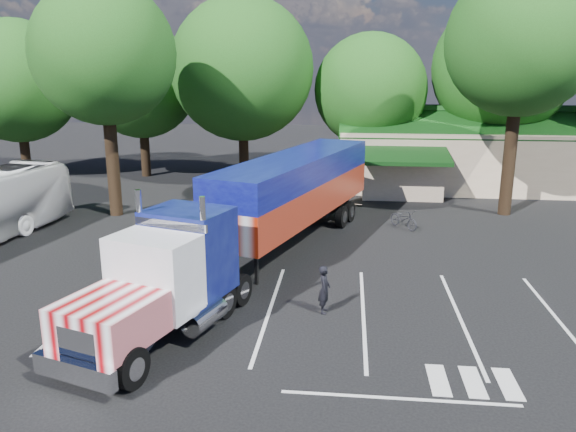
# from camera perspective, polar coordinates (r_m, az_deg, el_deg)

# --- Properties ---
(ground) EXTENTS (120.00, 120.00, 0.00)m
(ground) POSITION_cam_1_polar(r_m,az_deg,el_deg) (25.18, 0.05, -3.92)
(ground) COLOR black
(ground) RESTS_ON ground
(event_hall) EXTENTS (24.20, 14.12, 5.55)m
(event_hall) POSITION_cam_1_polar(r_m,az_deg,el_deg) (43.41, 21.17, 6.00)
(event_hall) COLOR beige
(event_hall) RESTS_ON ground
(tree_row_a) EXTENTS (9.00, 9.00, 11.68)m
(tree_row_a) POSITION_cam_1_polar(r_m,az_deg,el_deg) (47.13, -25.84, 12.22)
(tree_row_a) COLOR black
(tree_row_a) RESTS_ON ground
(tree_row_b) EXTENTS (8.40, 8.40, 11.35)m
(tree_row_b) POSITION_cam_1_polar(r_m,az_deg,el_deg) (44.35, -14.74, 13.07)
(tree_row_b) COLOR black
(tree_row_b) RESTS_ON ground
(tree_row_c) EXTENTS (10.00, 10.00, 13.05)m
(tree_row_c) POSITION_cam_1_polar(r_m,az_deg,el_deg) (40.63, -4.68, 14.66)
(tree_row_c) COLOR black
(tree_row_c) RESTS_ON ground
(tree_row_d) EXTENTS (8.00, 8.00, 10.60)m
(tree_row_d) POSITION_cam_1_polar(r_m,az_deg,el_deg) (41.27, 8.39, 12.53)
(tree_row_d) COLOR black
(tree_row_d) RESTS_ON ground
(tree_row_e) EXTENTS (9.60, 9.60, 12.90)m
(tree_row_e) POSITION_cam_1_polar(r_m,az_deg,el_deg) (43.01, 20.87, 13.84)
(tree_row_e) COLOR black
(tree_row_e) RESTS_ON ground
(tree_near_left) EXTENTS (7.60, 7.60, 12.65)m
(tree_near_left) POSITION_cam_1_polar(r_m,az_deg,el_deg) (32.47, -18.19, 15.36)
(tree_near_left) COLOR black
(tree_near_left) RESTS_ON ground
(tree_near_right) EXTENTS (8.00, 8.00, 13.50)m
(tree_near_right) POSITION_cam_1_polar(r_m,az_deg,el_deg) (33.47, 22.61, 16.06)
(tree_near_right) COLOR black
(tree_near_right) RESTS_ON ground
(semi_truck) EXTENTS (8.90, 20.76, 4.40)m
(semi_truck) POSITION_cam_1_polar(r_m,az_deg,el_deg) (23.74, -1.76, 1.17)
(semi_truck) COLOR black
(semi_truck) RESTS_ON ground
(woman) EXTENTS (0.42, 0.62, 1.67)m
(woman) POSITION_cam_1_polar(r_m,az_deg,el_deg) (19.15, 3.71, -7.44)
(woman) COLOR black
(woman) RESTS_ON ground
(bicycle) EXTENTS (1.73, 1.97, 1.03)m
(bicycle) POSITION_cam_1_polar(r_m,az_deg,el_deg) (29.72, 11.67, -0.28)
(bicycle) COLOR black
(bicycle) RESTS_ON ground
(silver_sedan) EXTENTS (4.59, 2.09, 1.46)m
(silver_sedan) POSITION_cam_1_polar(r_m,az_deg,el_deg) (39.19, 17.39, 3.28)
(silver_sedan) COLOR #B0B4B8
(silver_sedan) RESTS_ON ground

